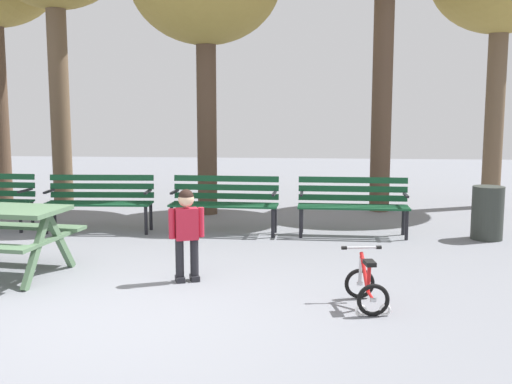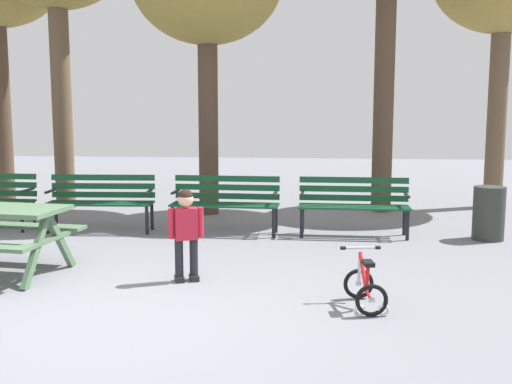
{
  "view_description": "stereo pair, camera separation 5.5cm",
  "coord_description": "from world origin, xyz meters",
  "px_view_note": "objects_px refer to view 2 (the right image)",
  "views": [
    {
      "loc": [
        1.71,
        -5.03,
        1.84
      ],
      "look_at": [
        1.06,
        2.2,
        0.85
      ],
      "focal_mm": 42.41,
      "sensor_mm": 36.0,
      "label": 1
    },
    {
      "loc": [
        1.77,
        -5.03,
        1.84
      ],
      "look_at": [
        1.06,
        2.2,
        0.85
      ],
      "focal_mm": 42.41,
      "sensor_mm": 36.0,
      "label": 2
    }
  ],
  "objects_px": {
    "park_bench_right": "(226,199)",
    "park_bench_far_right": "(354,201)",
    "park_bench_left": "(101,198)",
    "trash_bin": "(489,213)",
    "kids_bicycle": "(365,287)",
    "child_standing": "(186,228)"
  },
  "relations": [
    {
      "from": "park_bench_left",
      "to": "trash_bin",
      "type": "bearing_deg",
      "value": -0.78
    },
    {
      "from": "child_standing",
      "to": "trash_bin",
      "type": "height_order",
      "value": "child_standing"
    },
    {
      "from": "child_standing",
      "to": "kids_bicycle",
      "type": "distance_m",
      "value": 2.02
    },
    {
      "from": "park_bench_left",
      "to": "trash_bin",
      "type": "xyz_separation_m",
      "value": [
        5.7,
        -0.08,
        -0.13
      ]
    },
    {
      "from": "park_bench_right",
      "to": "trash_bin",
      "type": "distance_m",
      "value": 3.8
    },
    {
      "from": "park_bench_right",
      "to": "park_bench_far_right",
      "type": "xyz_separation_m",
      "value": [
        1.9,
        -0.01,
        0.0
      ]
    },
    {
      "from": "park_bench_far_right",
      "to": "trash_bin",
      "type": "relative_size",
      "value": 2.11
    },
    {
      "from": "park_bench_left",
      "to": "child_standing",
      "type": "bearing_deg",
      "value": -53.99
    },
    {
      "from": "park_bench_right",
      "to": "park_bench_far_right",
      "type": "height_order",
      "value": "same"
    },
    {
      "from": "park_bench_right",
      "to": "park_bench_far_right",
      "type": "relative_size",
      "value": 1.01
    },
    {
      "from": "park_bench_right",
      "to": "trash_bin",
      "type": "xyz_separation_m",
      "value": [
        3.8,
        -0.11,
        -0.13
      ]
    },
    {
      "from": "child_standing",
      "to": "park_bench_left",
      "type": "bearing_deg",
      "value": 126.01
    },
    {
      "from": "park_bench_right",
      "to": "kids_bicycle",
      "type": "relative_size",
      "value": 2.69
    },
    {
      "from": "kids_bicycle",
      "to": "park_bench_far_right",
      "type": "bearing_deg",
      "value": 88.42
    },
    {
      "from": "child_standing",
      "to": "trash_bin",
      "type": "distance_m",
      "value": 4.58
    },
    {
      "from": "park_bench_left",
      "to": "child_standing",
      "type": "relative_size",
      "value": 1.61
    },
    {
      "from": "child_standing",
      "to": "trash_bin",
      "type": "bearing_deg",
      "value": 33.0
    },
    {
      "from": "park_bench_right",
      "to": "trash_bin",
      "type": "relative_size",
      "value": 2.12
    },
    {
      "from": "kids_bicycle",
      "to": "trash_bin",
      "type": "distance_m",
      "value": 3.77
    },
    {
      "from": "park_bench_right",
      "to": "kids_bicycle",
      "type": "bearing_deg",
      "value": -61.33
    },
    {
      "from": "park_bench_right",
      "to": "child_standing",
      "type": "distance_m",
      "value": 2.6
    },
    {
      "from": "park_bench_left",
      "to": "trash_bin",
      "type": "relative_size",
      "value": 2.13
    }
  ]
}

